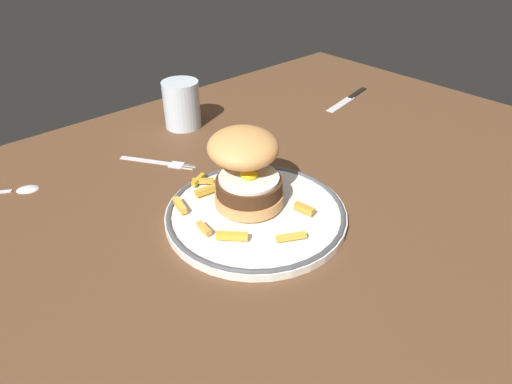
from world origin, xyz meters
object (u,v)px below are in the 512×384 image
at_px(burger, 247,168).
at_px(spoon, 18,189).
at_px(fork, 159,162).
at_px(knife, 351,97).
at_px(dinner_plate, 256,213).
at_px(water_glass, 182,107).

xyz_separation_m(burger, spoon, (-0.25, 0.28, -0.07)).
height_order(fork, knife, knife).
distance_m(burger, fork, 0.22).
height_order(dinner_plate, spoon, dinner_plate).
distance_m(dinner_plate, knife, 0.53).
bearing_deg(dinner_plate, knife, 22.40).
xyz_separation_m(dinner_plate, burger, (0.01, 0.03, 0.06)).
height_order(fork, spoon, spoon).
bearing_deg(fork, knife, -4.21).
distance_m(dinner_plate, water_glass, 0.36).
xyz_separation_m(water_glass, fork, (-0.12, -0.10, -0.04)).
height_order(dinner_plate, burger, burger).
bearing_deg(dinner_plate, spoon, 127.40).
xyz_separation_m(burger, fork, (-0.03, 0.21, -0.07)).
relative_size(fork, knife, 0.71).
bearing_deg(water_glass, spoon, -175.90).
xyz_separation_m(burger, knife, (0.48, 0.17, -0.07)).
distance_m(water_glass, knife, 0.41).
xyz_separation_m(water_glass, spoon, (-0.34, -0.02, -0.04)).
distance_m(dinner_plate, spoon, 0.40).
distance_m(water_glass, spoon, 0.35).
relative_size(burger, knife, 0.83).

